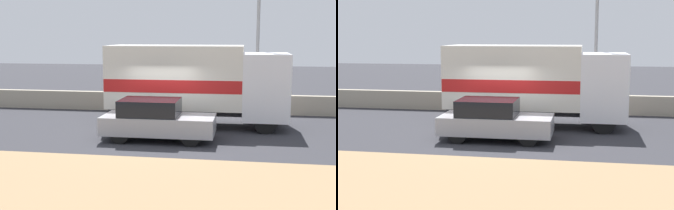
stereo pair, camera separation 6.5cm
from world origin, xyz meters
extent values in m
plane|color=#2D2D33|center=(0.00, 0.00, 0.00)|extent=(80.00, 80.00, 0.00)
cube|color=#937551|center=(0.00, -5.96, 0.02)|extent=(60.00, 6.86, 0.04)
cube|color=#A39984|center=(0.00, 6.00, 0.44)|extent=(60.00, 0.35, 0.89)
cylinder|color=gray|center=(3.51, 5.04, 3.93)|extent=(0.14, 0.14, 7.85)
cube|color=silver|center=(3.81, 2.65, 1.65)|extent=(1.73, 2.40, 2.52)
cube|color=black|center=(4.65, 2.65, 2.15)|extent=(0.06, 2.04, 1.11)
cube|color=#2D2D33|center=(0.31, 2.65, 0.64)|extent=(5.26, 1.31, 0.25)
cube|color=silver|center=(0.31, 2.65, 1.98)|extent=(5.26, 2.38, 2.43)
cube|color=red|center=(0.31, 2.65, 1.70)|extent=(5.24, 2.40, 0.49)
cylinder|color=black|center=(3.81, 3.68, 0.43)|extent=(0.86, 0.28, 0.86)
cylinder|color=black|center=(3.81, 1.63, 0.43)|extent=(0.86, 0.28, 0.86)
cylinder|color=black|center=(-1.14, 3.68, 0.43)|extent=(0.86, 0.28, 0.86)
cylinder|color=black|center=(-1.14, 1.63, 0.43)|extent=(0.86, 0.28, 0.86)
cylinder|color=black|center=(-0.09, 3.68, 0.43)|extent=(0.86, 0.28, 0.86)
cylinder|color=black|center=(-0.09, 1.63, 0.43)|extent=(0.86, 0.28, 0.86)
cube|color=#9E9EA3|center=(0.13, -0.08, 0.56)|extent=(3.85, 1.73, 0.62)
cube|color=black|center=(-0.18, -0.08, 1.15)|extent=(2.00, 1.59, 0.56)
cylinder|color=black|center=(1.32, 0.66, 0.33)|extent=(0.66, 0.20, 0.66)
cylinder|color=black|center=(1.32, -0.83, 0.33)|extent=(0.66, 0.20, 0.66)
cylinder|color=black|center=(-1.06, 0.66, 0.33)|extent=(0.66, 0.20, 0.66)
cylinder|color=black|center=(-1.06, -0.83, 0.33)|extent=(0.66, 0.20, 0.66)
camera|label=1|loc=(3.09, -15.63, 3.61)|focal=50.00mm
camera|label=2|loc=(3.15, -15.62, 3.61)|focal=50.00mm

